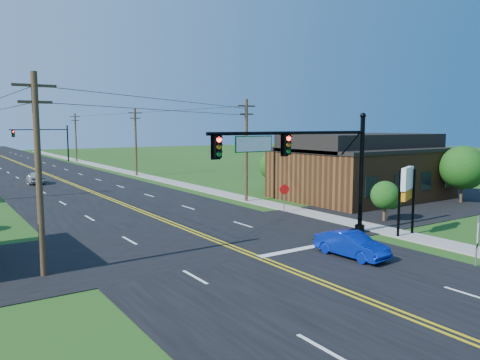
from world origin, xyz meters
TOP-DOWN VIEW (x-y plane):
  - ground at (0.00, 0.00)m, footprint 260.00×260.00m
  - road_main at (0.00, 50.00)m, footprint 16.00×220.00m
  - road_cross at (0.00, 12.00)m, footprint 70.00×10.00m
  - sidewalk at (10.50, 40.00)m, footprint 2.00×160.00m
  - signal_mast_main at (4.34, 8.00)m, footprint 11.30×0.60m
  - signal_mast_far at (4.44, 80.00)m, footprint 10.98×0.60m
  - brick_building at (20.00, 18.00)m, footprint 14.20×11.20m
  - utility_pole_left_a at (-9.50, 10.00)m, footprint 1.80×0.28m
  - utility_pole_right_a at (9.80, 22.00)m, footprint 1.80×0.28m
  - utility_pole_right_b at (9.80, 48.00)m, footprint 1.80×0.28m
  - utility_pole_right_c at (9.80, 78.00)m, footprint 1.80×0.28m
  - tree_right_front at (25.00, 11.00)m, footprint 3.80×3.80m
  - tree_right_back at (16.00, 26.00)m, footprint 3.00×3.00m
  - shrub_corner at (13.00, 9.50)m, footprint 2.00×2.00m
  - blue_car at (4.16, 4.41)m, footprint 1.67×4.05m
  - distant_car at (-3.26, 46.03)m, footprint 1.94×4.31m
  - route_sign at (7.92, -0.02)m, footprint 0.58×0.29m
  - stop_sign at (9.26, 16.04)m, footprint 0.74×0.35m
  - pylon_sign at (10.50, 5.90)m, footprint 1.99×1.10m

SIDE VIEW (x-z plane):
  - ground at x=0.00m, z-range 0.00..0.00m
  - road_main at x=0.00m, z-range 0.00..0.04m
  - road_cross at x=0.00m, z-range 0.00..0.04m
  - sidewalk at x=10.50m, z-range 0.00..0.08m
  - blue_car at x=4.16m, z-range 0.00..1.30m
  - distant_car at x=-3.26m, z-range 0.00..1.44m
  - route_sign at x=7.92m, z-range 0.20..2.68m
  - stop_sign at x=9.26m, z-range 0.49..2.70m
  - shrub_corner at x=13.00m, z-range 0.42..3.28m
  - brick_building at x=20.00m, z-range 0.00..4.70m
  - tree_right_back at x=16.00m, z-range 0.55..4.65m
  - pylon_sign at x=10.50m, z-range 0.97..5.18m
  - tree_right_front at x=25.00m, z-range 0.60..5.60m
  - signal_mast_far at x=4.44m, z-range 0.81..8.29m
  - utility_pole_left_a at x=-9.50m, z-range 0.22..9.22m
  - utility_pole_right_a at x=9.80m, z-range 0.22..9.22m
  - utility_pole_right_b at x=9.80m, z-range 0.22..9.22m
  - utility_pole_right_c at x=9.80m, z-range 0.22..9.22m
  - signal_mast_main at x=4.34m, z-range 1.01..8.49m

